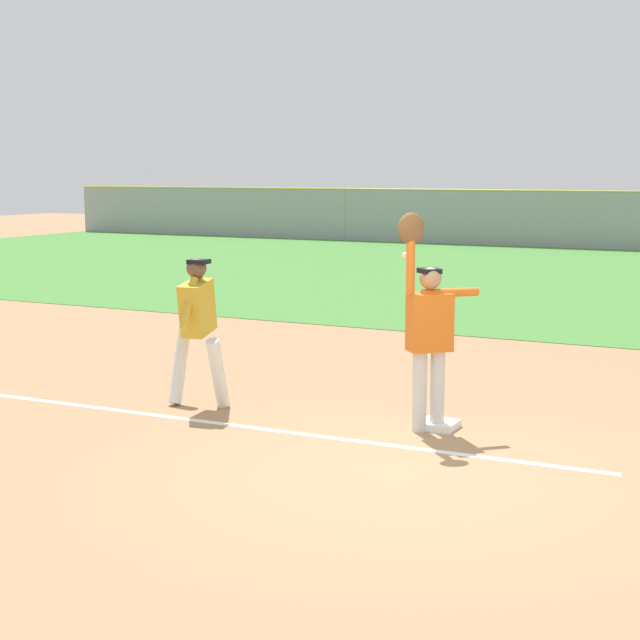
% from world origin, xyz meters
% --- Properties ---
extents(ground_plane, '(80.36, 80.36, 0.00)m').
position_xyz_m(ground_plane, '(0.00, 0.00, 0.00)').
color(ground_plane, '#A37A54').
extents(chalk_foul_line, '(12.00, 0.35, 0.01)m').
position_xyz_m(chalk_foul_line, '(-4.19, 0.69, 0.00)').
color(chalk_foul_line, white).
rests_on(chalk_foul_line, ground_plane).
extents(first_base, '(0.38, 0.38, 0.08)m').
position_xyz_m(first_base, '(-0.19, 1.59, 0.04)').
color(first_base, white).
rests_on(first_base, ground_plane).
extents(fielder, '(0.74, 0.68, 2.28)m').
position_xyz_m(fielder, '(-0.28, 1.45, 1.12)').
color(fielder, silver).
rests_on(fielder, ground_plane).
extents(runner, '(0.79, 0.84, 1.72)m').
position_xyz_m(runner, '(-3.00, 1.28, 1.00)').
color(runner, white).
rests_on(runner, ground_plane).
extents(baseball, '(0.07, 0.07, 0.07)m').
position_xyz_m(baseball, '(-0.65, 1.70, 1.80)').
color(baseball, white).
extents(parked_car_red, '(4.51, 2.34, 1.25)m').
position_xyz_m(parked_car_red, '(-7.73, 30.51, 0.67)').
color(parked_car_red, '#B21E1E').
rests_on(parked_car_red, ground_plane).
extents(parked_car_blue, '(4.45, 2.21, 1.25)m').
position_xyz_m(parked_car_blue, '(-2.91, 30.38, 0.67)').
color(parked_car_blue, '#23389E').
rests_on(parked_car_blue, ground_plane).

